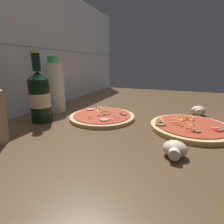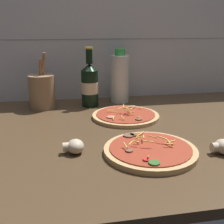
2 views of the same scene
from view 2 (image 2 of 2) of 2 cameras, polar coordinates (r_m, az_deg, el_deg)
The scene contains 9 objects.
counter_slab at distance 97.39cm, azimuth 8.97°, elevation -3.78°, with size 160.00×90.00×2.50cm.
tile_backsplash at distance 134.98cm, azimuth 2.98°, elevation 14.63°, with size 160.00×1.13×60.00cm.
pizza_near at distance 77.09cm, azimuth 7.75°, elevation -7.72°, with size 25.24×25.24×4.08cm.
pizza_far at distance 105.70cm, azimuth 2.78°, elevation -0.75°, with size 25.11×25.11×5.00cm.
beer_bottle at distance 120.22cm, azimuth -4.54°, elevation 5.61°, with size 7.27×7.27×24.90cm.
oil_bottle at distance 126.54cm, azimuth 1.59°, elevation 6.93°, with size 8.20×8.20×23.72cm.
mushroom_left at distance 76.89cm, azimuth -7.65°, elevation -6.94°, with size 5.70×5.43×3.80cm.
mushroom_right at distance 81.61cm, azimuth 21.55°, elevation -6.56°, with size 5.83×5.55×3.89cm.
utensil_crock at distance 120.82cm, azimuth -14.02°, elevation 4.12°, with size 10.78×10.78×22.99cm.
Camera 2 is at (-31.45, -85.66, 35.28)cm, focal length 45.00 mm.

